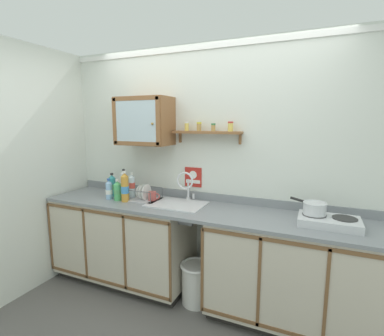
{
  "coord_description": "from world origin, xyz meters",
  "views": [
    {
      "loc": [
        1.01,
        -1.99,
        1.74
      ],
      "look_at": [
        -0.11,
        0.56,
        1.29
      ],
      "focal_mm": 26.87,
      "sensor_mm": 36.0,
      "label": 1
    }
  ],
  "objects_px": {
    "bottle_detergent_teal_2": "(112,186)",
    "mug": "(153,197)",
    "saucepan": "(314,208)",
    "dish_rack": "(145,196)",
    "sink": "(178,206)",
    "bottle_water_blue_0": "(109,190)",
    "trash_bin": "(196,282)",
    "wall_cabinet": "(144,121)",
    "bottle_water_clear_1": "(132,186)",
    "bottle_soda_green_3": "(118,191)",
    "bottle_juice_amber_4": "(125,188)",
    "bottle_opaque_white_5": "(124,184)",
    "hot_plate_stove": "(329,221)",
    "warning_sign": "(193,177)"
  },
  "relations": [
    {
      "from": "hot_plate_stove",
      "to": "wall_cabinet",
      "type": "height_order",
      "value": "wall_cabinet"
    },
    {
      "from": "dish_rack",
      "to": "bottle_juice_amber_4",
      "type": "bearing_deg",
      "value": -142.79
    },
    {
      "from": "hot_plate_stove",
      "to": "trash_bin",
      "type": "height_order",
      "value": "hot_plate_stove"
    },
    {
      "from": "warning_sign",
      "to": "bottle_soda_green_3",
      "type": "bearing_deg",
      "value": -151.11
    },
    {
      "from": "mug",
      "to": "dish_rack",
      "type": "bearing_deg",
      "value": 174.73
    },
    {
      "from": "bottle_juice_amber_4",
      "to": "bottle_opaque_white_5",
      "type": "distance_m",
      "value": 0.25
    },
    {
      "from": "bottle_water_clear_1",
      "to": "bottle_soda_green_3",
      "type": "distance_m",
      "value": 0.17
    },
    {
      "from": "bottle_water_blue_0",
      "to": "dish_rack",
      "type": "relative_size",
      "value": 0.77
    },
    {
      "from": "warning_sign",
      "to": "bottle_water_blue_0",
      "type": "bearing_deg",
      "value": -154.77
    },
    {
      "from": "saucepan",
      "to": "dish_rack",
      "type": "bearing_deg",
      "value": 179.42
    },
    {
      "from": "wall_cabinet",
      "to": "warning_sign",
      "type": "height_order",
      "value": "wall_cabinet"
    },
    {
      "from": "saucepan",
      "to": "wall_cabinet",
      "type": "height_order",
      "value": "wall_cabinet"
    },
    {
      "from": "bottle_water_blue_0",
      "to": "trash_bin",
      "type": "bearing_deg",
      "value": 0.28
    },
    {
      "from": "bottle_water_blue_0",
      "to": "bottle_juice_amber_4",
      "type": "xyz_separation_m",
      "value": [
        0.21,
        -0.01,
        0.05
      ]
    },
    {
      "from": "saucepan",
      "to": "bottle_water_clear_1",
      "type": "xyz_separation_m",
      "value": [
        -1.81,
        0.06,
        0.0
      ]
    },
    {
      "from": "bottle_soda_green_3",
      "to": "wall_cabinet",
      "type": "height_order",
      "value": "wall_cabinet"
    },
    {
      "from": "bottle_detergent_teal_2",
      "to": "wall_cabinet",
      "type": "bearing_deg",
      "value": 15.98
    },
    {
      "from": "bottle_detergent_teal_2",
      "to": "mug",
      "type": "bearing_deg",
      "value": -1.66
    },
    {
      "from": "bottle_soda_green_3",
      "to": "warning_sign",
      "type": "bearing_deg",
      "value": 28.89
    },
    {
      "from": "dish_rack",
      "to": "wall_cabinet",
      "type": "xyz_separation_m",
      "value": [
        -0.05,
        0.11,
        0.78
      ]
    },
    {
      "from": "bottle_opaque_white_5",
      "to": "trash_bin",
      "type": "distance_m",
      "value": 1.29
    },
    {
      "from": "sink",
      "to": "dish_rack",
      "type": "height_order",
      "value": "sink"
    },
    {
      "from": "sink",
      "to": "bottle_water_blue_0",
      "type": "xyz_separation_m",
      "value": [
        -0.75,
        -0.11,
        0.12
      ]
    },
    {
      "from": "wall_cabinet",
      "to": "sink",
      "type": "bearing_deg",
      "value": -14.02
    },
    {
      "from": "bottle_water_clear_1",
      "to": "wall_cabinet",
      "type": "relative_size",
      "value": 0.47
    },
    {
      "from": "saucepan",
      "to": "bottle_detergent_teal_2",
      "type": "height_order",
      "value": "bottle_detergent_teal_2"
    },
    {
      "from": "bottle_soda_green_3",
      "to": "dish_rack",
      "type": "bearing_deg",
      "value": 23.47
    },
    {
      "from": "mug",
      "to": "warning_sign",
      "type": "xyz_separation_m",
      "value": [
        0.33,
        0.28,
        0.18
      ]
    },
    {
      "from": "hot_plate_stove",
      "to": "warning_sign",
      "type": "xyz_separation_m",
      "value": [
        -1.31,
        0.31,
        0.2
      ]
    },
    {
      "from": "hot_plate_stove",
      "to": "bottle_opaque_white_5",
      "type": "height_order",
      "value": "bottle_opaque_white_5"
    },
    {
      "from": "sink",
      "to": "saucepan",
      "type": "height_order",
      "value": "sink"
    },
    {
      "from": "mug",
      "to": "warning_sign",
      "type": "height_order",
      "value": "warning_sign"
    },
    {
      "from": "sink",
      "to": "saucepan",
      "type": "distance_m",
      "value": 1.25
    },
    {
      "from": "bottle_detergent_teal_2",
      "to": "hot_plate_stove",
      "type": "bearing_deg",
      "value": -1.22
    },
    {
      "from": "saucepan",
      "to": "bottle_water_clear_1",
      "type": "relative_size",
      "value": 1.09
    },
    {
      "from": "mug",
      "to": "wall_cabinet",
      "type": "distance_m",
      "value": 0.79
    },
    {
      "from": "bottle_soda_green_3",
      "to": "bottle_juice_amber_4",
      "type": "xyz_separation_m",
      "value": [
        0.1,
        -0.01,
        0.04
      ]
    },
    {
      "from": "bottle_water_clear_1",
      "to": "bottle_soda_green_3",
      "type": "relative_size",
      "value": 1.21
    },
    {
      "from": "dish_rack",
      "to": "mug",
      "type": "distance_m",
      "value": 0.1
    },
    {
      "from": "wall_cabinet",
      "to": "bottle_soda_green_3",
      "type": "bearing_deg",
      "value": -132.32
    },
    {
      "from": "hot_plate_stove",
      "to": "dish_rack",
      "type": "bearing_deg",
      "value": 178.68
    },
    {
      "from": "bottle_water_clear_1",
      "to": "bottle_detergent_teal_2",
      "type": "bearing_deg",
      "value": -170.64
    },
    {
      "from": "saucepan",
      "to": "warning_sign",
      "type": "relative_size",
      "value": 1.43
    },
    {
      "from": "sink",
      "to": "dish_rack",
      "type": "bearing_deg",
      "value": -179.59
    },
    {
      "from": "hot_plate_stove",
      "to": "bottle_water_blue_0",
      "type": "bearing_deg",
      "value": -178.08
    },
    {
      "from": "mug",
      "to": "bottle_water_clear_1",
      "type": "bearing_deg",
      "value": 169.42
    },
    {
      "from": "bottle_detergent_teal_2",
      "to": "mug",
      "type": "distance_m",
      "value": 0.53
    },
    {
      "from": "bottle_detergent_teal_2",
      "to": "warning_sign",
      "type": "relative_size",
      "value": 1.24
    },
    {
      "from": "bottle_soda_green_3",
      "to": "mug",
      "type": "bearing_deg",
      "value": 16.03
    },
    {
      "from": "bottle_water_clear_1",
      "to": "bottle_juice_amber_4",
      "type": "bearing_deg",
      "value": -79.65
    }
  ]
}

